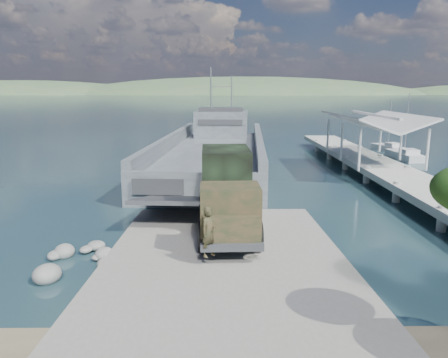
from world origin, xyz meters
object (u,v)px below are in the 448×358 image
soldier (209,241)px  sailboat_far (389,148)px  military_truck (227,192)px  sailboat_near (405,156)px  landing_craft (214,158)px  pier (375,158)px

soldier → sailboat_far: bearing=15.0°
military_truck → sailboat_near: sailboat_near is taller
landing_craft → sailboat_near: 20.66m
military_truck → sailboat_far: sailboat_far is taller
military_truck → sailboat_far: 37.29m
sailboat_near → sailboat_far: bearing=81.0°
soldier → sailboat_near: (20.04, 29.42, -1.12)m
pier → landing_craft: landing_craft is taller
landing_craft → sailboat_near: (20.19, 4.37, -0.49)m
sailboat_far → military_truck: bearing=-136.8°
military_truck → pier: bearing=49.1°
landing_craft → military_truck: landing_craft is taller
landing_craft → sailboat_far: (20.93, 10.88, -0.54)m
pier → sailboat_far: size_ratio=7.17×
pier → military_truck: bearing=-129.1°
soldier → landing_craft: bearing=45.4°
soldier → sailboat_far: 41.52m
sailboat_far → sailboat_near: bearing=-110.8°
landing_craft → sailboat_far: 23.59m
soldier → military_truck: bearing=35.5°
landing_craft → soldier: landing_craft is taller
military_truck → sailboat_near: (19.27, 24.88, -2.04)m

